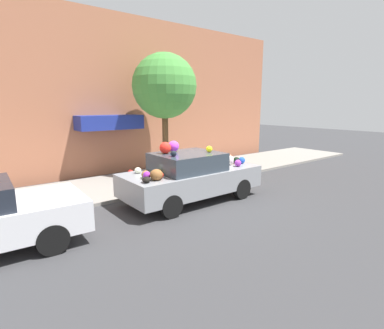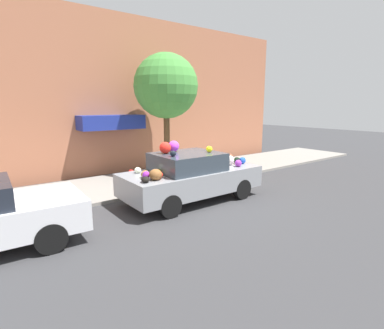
{
  "view_description": "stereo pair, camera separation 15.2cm",
  "coord_description": "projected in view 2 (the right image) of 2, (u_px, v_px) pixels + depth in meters",
  "views": [
    {
      "loc": [
        -5.36,
        -6.98,
        2.85
      ],
      "look_at": [
        0.0,
        -0.1,
        1.11
      ],
      "focal_mm": 28.0,
      "sensor_mm": 36.0,
      "label": 1
    },
    {
      "loc": [
        -5.24,
        -7.07,
        2.85
      ],
      "look_at": [
        0.0,
        -0.1,
        1.11
      ],
      "focal_mm": 28.0,
      "sensor_mm": 36.0,
      "label": 2
    }
  ],
  "objects": [
    {
      "name": "building_facade",
      "position": [
        119.0,
        96.0,
        12.41
      ],
      "size": [
        18.0,
        1.2,
        6.46
      ],
      "color": "#B26B4C",
      "rests_on": "ground"
    },
    {
      "name": "ground_plane",
      "position": [
        190.0,
        199.0,
        9.19
      ],
      "size": [
        60.0,
        60.0,
        0.0
      ],
      "primitive_type": "plane",
      "color": "#38383A"
    },
    {
      "name": "street_tree",
      "position": [
        166.0,
        87.0,
        11.61
      ],
      "size": [
        2.51,
        2.51,
        4.72
      ],
      "color": "brown",
      "rests_on": "sidewalk_curb"
    },
    {
      "name": "art_car",
      "position": [
        191.0,
        176.0,
        8.93
      ],
      "size": [
        4.23,
        1.82,
        1.8
      ],
      "rotation": [
        0.0,
        0.0,
        0.0
      ],
      "color": "gray",
      "rests_on": "ground"
    },
    {
      "name": "fire_hydrant",
      "position": [
        131.0,
        180.0,
        9.71
      ],
      "size": [
        0.2,
        0.2,
        0.7
      ],
      "color": "red",
      "rests_on": "sidewalk_curb"
    },
    {
      "name": "sidewalk_curb",
      "position": [
        148.0,
        180.0,
        11.29
      ],
      "size": [
        24.0,
        3.2,
        0.1
      ],
      "color": "gray",
      "rests_on": "ground"
    }
  ]
}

